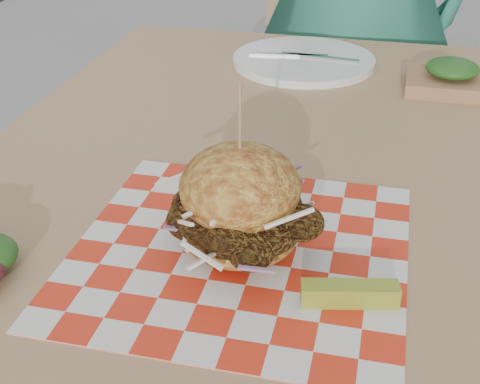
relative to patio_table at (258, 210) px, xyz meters
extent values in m
cube|color=#A18759|center=(0.00, 0.00, 0.06)|extent=(0.80, 1.20, 0.04)
cylinder|color=#333338|center=(-0.34, 0.54, -0.32)|extent=(0.05, 0.05, 0.71)
cylinder|color=#333338|center=(0.34, 0.54, -0.32)|extent=(0.05, 0.05, 0.71)
cube|color=#A18759|center=(0.00, 0.93, -0.22)|extent=(0.45, 0.45, 0.04)
cube|color=#A18759|center=(0.01, 1.13, 0.03)|extent=(0.42, 0.07, 0.50)
cylinder|color=#333338|center=(-0.19, 0.76, -0.46)|extent=(0.03, 0.03, 0.43)
cylinder|color=#333338|center=(0.17, 0.74, -0.46)|extent=(0.03, 0.03, 0.43)
cylinder|color=#333338|center=(-0.17, 1.12, -0.46)|extent=(0.03, 0.03, 0.43)
cylinder|color=#333338|center=(0.19, 1.10, -0.46)|extent=(0.03, 0.03, 0.43)
cube|color=red|center=(0.02, -0.22, 0.08)|extent=(0.36, 0.36, 0.00)
ellipsoid|color=gold|center=(0.02, -0.22, 0.10)|extent=(0.13, 0.13, 0.04)
ellipsoid|color=brown|center=(0.02, -0.22, 0.12)|extent=(0.14, 0.13, 0.07)
ellipsoid|color=gold|center=(0.02, -0.22, 0.16)|extent=(0.13, 0.13, 0.09)
cylinder|color=#A18759|center=(0.02, -0.22, 0.23)|extent=(0.00, 0.00, 0.10)
cube|color=olive|center=(0.15, -0.28, 0.09)|extent=(0.10, 0.04, 0.02)
cylinder|color=white|center=(0.00, 0.42, 0.09)|extent=(0.27, 0.27, 0.01)
cube|color=silver|center=(-0.03, 0.42, 0.09)|extent=(0.15, 0.03, 0.00)
cube|color=silver|center=(0.03, 0.42, 0.09)|extent=(0.15, 0.03, 0.00)
cube|color=#996A45|center=(0.27, 0.34, 0.09)|extent=(0.15, 0.12, 0.02)
ellipsoid|color=#164E19|center=(0.27, 0.34, 0.12)|extent=(0.09, 0.09, 0.03)
camera|label=1|loc=(0.16, -0.80, 0.50)|focal=50.00mm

